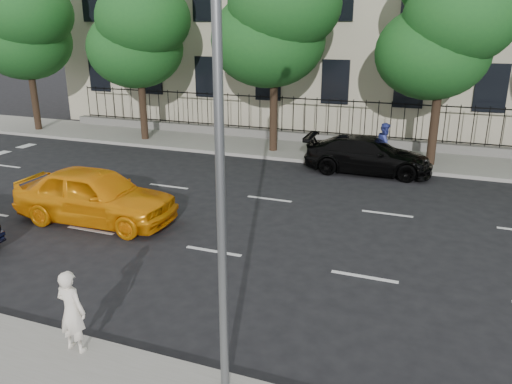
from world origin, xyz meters
TOP-DOWN VIEW (x-y plane):
  - ground at (0.00, 0.00)m, footprint 120.00×120.00m
  - far_sidewalk at (0.00, 14.00)m, footprint 60.00×4.00m
  - lane_markings at (0.00, 4.75)m, footprint 49.60×4.62m
  - iron_fence at (0.00, 15.70)m, footprint 30.00×0.50m
  - street_light at (2.50, -1.77)m, footprint 0.25×3.32m
  - tree_a at (-15.96, 13.36)m, footprint 5.71×5.31m
  - tree_b at (-8.96, 13.36)m, footprint 5.53×5.12m
  - tree_c at (-1.96, 13.36)m, footprint 5.89×5.50m
  - tree_d at (5.04, 13.36)m, footprint 5.34×4.94m
  - yellow_taxi at (-4.25, 3.17)m, footprint 5.06×2.17m
  - black_sedan at (2.63, 11.50)m, footprint 5.15×2.24m
  - woman_near at (-0.42, -2.40)m, footprint 0.60×0.42m
  - pedestrian_far at (3.16, 12.49)m, footprint 0.71×0.89m

SIDE VIEW (x-z plane):
  - ground at x=0.00m, z-range 0.00..0.00m
  - lane_markings at x=0.00m, z-range 0.00..0.01m
  - far_sidewalk at x=0.00m, z-range 0.00..0.15m
  - iron_fence at x=0.00m, z-range -0.45..1.75m
  - black_sedan at x=2.63m, z-range 0.00..1.48m
  - yellow_taxi at x=-4.25m, z-range 0.00..1.70m
  - woman_near at x=-0.42m, z-range 0.15..1.73m
  - pedestrian_far at x=3.16m, z-range 0.15..1.91m
  - street_light at x=2.50m, z-range 1.12..9.17m
  - tree_d at x=5.04m, z-range 1.42..10.26m
  - tree_b at x=-8.96m, z-range 1.35..10.33m
  - tree_a at x=-15.96m, z-range 1.43..10.82m
  - tree_c at x=-1.96m, z-range 1.51..11.31m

